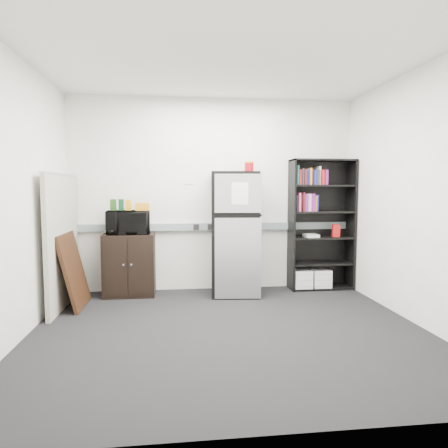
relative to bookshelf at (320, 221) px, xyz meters
name	(u,v)px	position (x,y,z in m)	size (l,w,h in m)	color
floor	(229,330)	(-1.51, -1.57, -0.97)	(4.00, 4.00, 0.00)	black
wall_back	(213,195)	(-1.51, 0.18, 0.38)	(4.00, 0.02, 2.70)	silver
wall_right	(419,197)	(0.49, -1.57, 0.38)	(0.02, 3.50, 2.70)	silver
wall_left	(16,198)	(-3.51, -1.57, 0.38)	(0.02, 3.50, 2.70)	silver
ceiling	(230,56)	(-1.51, -1.57, 1.73)	(4.00, 3.50, 0.02)	white
electrical_raceway	(214,227)	(-1.51, 0.15, -0.07)	(3.92, 0.05, 0.10)	gray
wall_note	(189,181)	(-1.86, 0.18, 0.58)	(0.14, 0.00, 0.10)	white
bookshelf	(320,221)	(0.00, 0.00, 0.00)	(0.90, 0.34, 1.85)	black
cubicle_partition	(62,241)	(-3.41, -0.49, -0.16)	(0.06, 1.30, 1.62)	gray
cabinet	(129,265)	(-2.67, -0.07, -0.55)	(0.67, 0.45, 0.84)	black
microwave	(128,222)	(-2.67, -0.08, 0.02)	(0.56, 0.38, 0.31)	black
snack_box_a	(113,205)	(-2.86, -0.05, 0.25)	(0.07, 0.05, 0.15)	#225317
snack_box_b	(121,205)	(-2.76, -0.05, 0.25)	(0.07, 0.05, 0.15)	#0B331A
snack_box_c	(128,205)	(-2.67, -0.05, 0.25)	(0.07, 0.05, 0.14)	gold
snack_bag	(142,207)	(-2.48, -0.10, 0.23)	(0.18, 0.10, 0.10)	orange
refrigerator	(235,234)	(-1.25, -0.15, -0.14)	(0.68, 0.70, 1.66)	black
coffee_can	(249,166)	(-1.03, -0.02, 0.78)	(0.12, 0.12, 0.17)	#A20712
framed_poster	(74,270)	(-3.28, -0.53, -0.51)	(0.25, 0.71, 0.90)	black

